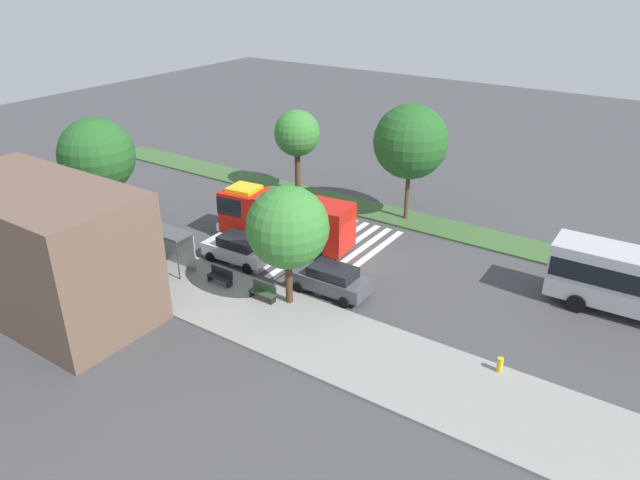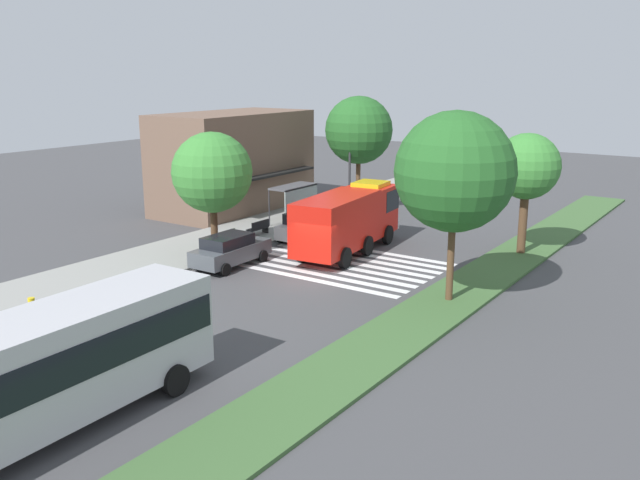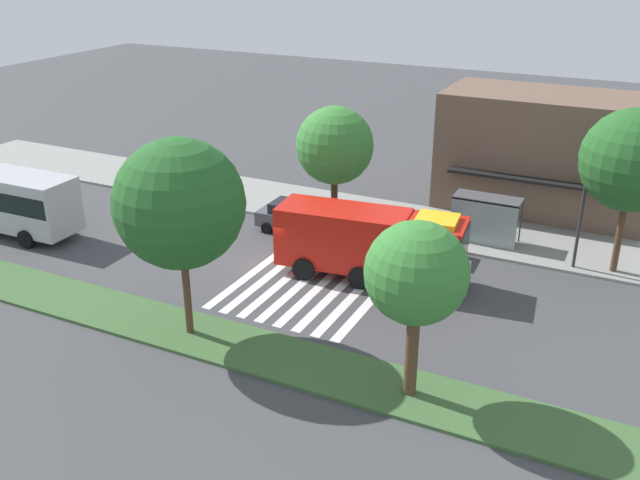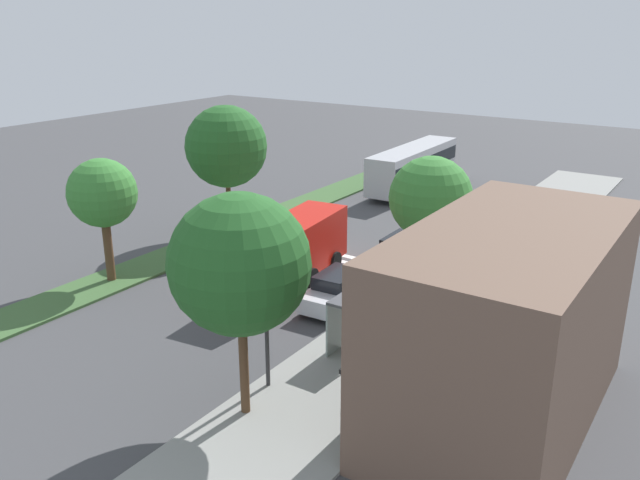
# 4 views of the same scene
# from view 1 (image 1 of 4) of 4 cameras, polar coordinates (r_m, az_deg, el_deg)

# --- Properties ---
(ground_plane) EXTENTS (120.00, 120.00, 0.00)m
(ground_plane) POSITION_cam_1_polar(r_m,az_deg,el_deg) (37.20, 3.71, -1.81)
(ground_plane) COLOR #424244
(sidewalk) EXTENTS (60.00, 5.52, 0.14)m
(sidewalk) POSITION_cam_1_polar(r_m,az_deg,el_deg) (31.12, -4.34, -7.63)
(sidewalk) COLOR gray
(sidewalk) RESTS_ON ground_plane
(median_strip) EXTENTS (60.00, 3.00, 0.14)m
(median_strip) POSITION_cam_1_polar(r_m,az_deg,el_deg) (42.96, 8.62, 1.94)
(median_strip) COLOR #3D6033
(median_strip) RESTS_ON ground_plane
(crosswalk) EXTENTS (6.75, 10.25, 0.01)m
(crosswalk) POSITION_cam_1_polar(r_m,az_deg,el_deg) (38.51, 0.14, -0.74)
(crosswalk) COLOR silver
(crosswalk) RESTS_ON ground_plane
(fire_truck) EXTENTS (9.32, 3.55, 3.53)m
(fire_truck) POSITION_cam_1_polar(r_m,az_deg,el_deg) (38.28, -3.75, 2.26)
(fire_truck) COLOR red
(fire_truck) RESTS_ON ground_plane
(parked_car_west) EXTENTS (4.59, 2.10, 1.68)m
(parked_car_west) POSITION_cam_1_polar(r_m,az_deg,el_deg) (33.03, 1.00, -3.80)
(parked_car_west) COLOR #474C51
(parked_car_west) RESTS_ON ground_plane
(parked_car_mid) EXTENTS (4.40, 2.21, 1.75)m
(parked_car_mid) POSITION_cam_1_polar(r_m,az_deg,el_deg) (36.73, -7.90, -0.82)
(parked_car_mid) COLOR silver
(parked_car_mid) RESTS_ON ground_plane
(bus_stop_shelter) EXTENTS (3.50, 1.40, 2.46)m
(bus_stop_shelter) POSITION_cam_1_polar(r_m,az_deg,el_deg) (36.46, -14.34, 0.10)
(bus_stop_shelter) COLOR #4C4C51
(bus_stop_shelter) RESTS_ON sidewalk
(bench_near_shelter) EXTENTS (1.60, 0.50, 0.90)m
(bench_near_shelter) POSITION_cam_1_polar(r_m,az_deg,el_deg) (34.41, -9.56, -3.44)
(bench_near_shelter) COLOR black
(bench_near_shelter) RESTS_ON sidewalk
(bench_west_of_shelter) EXTENTS (1.60, 0.50, 0.90)m
(bench_west_of_shelter) POSITION_cam_1_polar(r_m,az_deg,el_deg) (32.56, -5.51, -4.97)
(bench_west_of_shelter) COLOR #2D472D
(bench_west_of_shelter) RESTS_ON sidewalk
(street_lamp) EXTENTS (0.36, 0.36, 6.17)m
(street_lamp) POSITION_cam_1_polar(r_m,az_deg,el_deg) (39.81, -18.25, 4.74)
(street_lamp) COLOR #2D2D30
(street_lamp) RESTS_ON sidewalk
(storefront_building) EXTENTS (11.78, 6.69, 6.98)m
(storefront_building) POSITION_cam_1_polar(r_m,az_deg,el_deg) (33.51, -25.12, -0.93)
(storefront_building) COLOR brown
(storefront_building) RESTS_ON ground_plane
(sidewalk_tree_far_west) EXTENTS (4.33, 4.33, 6.60)m
(sidewalk_tree_far_west) POSITION_cam_1_polar(r_m,az_deg,el_deg) (30.38, -3.14, 1.21)
(sidewalk_tree_far_west) COLOR #47301E
(sidewalk_tree_far_west) RESTS_ON sidewalk
(sidewalk_tree_center) EXTENTS (4.79, 4.79, 8.00)m
(sidewalk_tree_center) POSITION_cam_1_polar(r_m,az_deg,el_deg) (40.39, -20.70, 7.60)
(sidewalk_tree_center) COLOR #513823
(sidewalk_tree_center) RESTS_ON sidewalk
(median_tree_far_west) EXTENTS (5.11, 5.11, 8.19)m
(median_tree_far_west) POSITION_cam_1_polar(r_m,az_deg,el_deg) (41.17, 8.72, 9.33)
(median_tree_far_west) COLOR #513823
(median_tree_far_west) RESTS_ON median_strip
(median_tree_west) EXTENTS (3.55, 3.55, 6.53)m
(median_tree_west) POSITION_cam_1_polar(r_m,az_deg,el_deg) (46.15, -2.22, 10.19)
(median_tree_west) COLOR #513823
(median_tree_west) RESTS_ON median_strip
(fire_hydrant) EXTENTS (0.28, 0.28, 0.70)m
(fire_hydrant) POSITION_cam_1_polar(r_m,az_deg,el_deg) (28.43, 16.94, -11.41)
(fire_hydrant) COLOR gold
(fire_hydrant) RESTS_ON sidewalk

